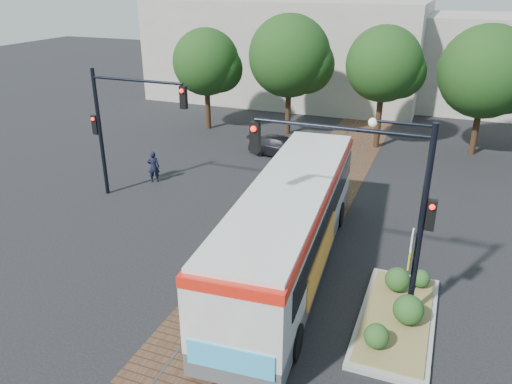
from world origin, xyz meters
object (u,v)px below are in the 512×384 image
at_px(signal_pole_main, 379,190).
at_px(parked_car, 281,146).
at_px(signal_pole_left, 119,118).
at_px(officer, 154,167).
at_px(city_bus, 291,221).
at_px(traffic_island, 399,311).

distance_m(signal_pole_main, parked_car, 15.46).
bearing_deg(signal_pole_main, parked_car, 119.05).
xyz_separation_m(signal_pole_left, officer, (0.20, 2.11, -3.05)).
xyz_separation_m(signal_pole_main, officer, (-12.03, 6.92, -3.34)).
height_order(signal_pole_main, signal_pole_left, signal_pole_main).
relative_size(signal_pole_main, parked_car, 1.53).
height_order(signal_pole_main, officer, signal_pole_main).
distance_m(officer, parked_car, 7.82).
height_order(city_bus, signal_pole_main, signal_pole_main).
bearing_deg(signal_pole_left, signal_pole_main, -21.45).
distance_m(traffic_island, parked_car, 15.60).
bearing_deg(city_bus, signal_pole_left, 156.29).
distance_m(signal_pole_main, officer, 14.27).
relative_size(traffic_island, parked_car, 1.33).
relative_size(signal_pole_left, officer, 3.69).
bearing_deg(city_bus, officer, 144.91).
height_order(traffic_island, officer, officer).
xyz_separation_m(traffic_island, signal_pole_left, (-13.19, 4.89, 3.54)).
bearing_deg(signal_pole_main, officer, 150.11).
relative_size(city_bus, parked_car, 3.20).
bearing_deg(signal_pole_left, officer, 84.60).
distance_m(signal_pole_left, parked_car, 10.23).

